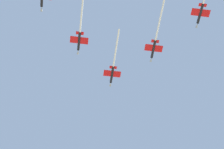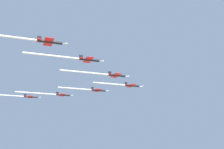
{
  "view_description": "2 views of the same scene",
  "coord_description": "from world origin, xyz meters",
  "views": [
    {
      "loc": [
        -118.7,
        51.52,
        1.75
      ],
      "look_at": [
        -16.23,
        19.41,
        168.94
      ],
      "focal_mm": 59.31,
      "sensor_mm": 36.0,
      "label": 1
    },
    {
      "loc": [
        -118.52,
        -136.71,
        123.4
      ],
      "look_at": [
        -30.85,
        21.05,
        175.2
      ],
      "focal_mm": 45.55,
      "sensor_mm": 36.0,
      "label": 2
    }
  ],
  "objects": [
    {
      "name": "jet_port_trail",
      "position": [
        -93.35,
        -25.69,
        169.68
      ],
      "size": [
        34.74,
        9.94,
        2.71
      ],
      "rotation": [
        0.0,
        0.0,
        4.54
      ],
      "color": "black"
    },
    {
      "name": "jet_starboard_outer",
      "position": [
        -69.98,
        -10.25,
        170.42
      ],
      "size": [
        39.74,
        10.82,
        2.71
      ],
      "rotation": [
        0.0,
        0.0,
        4.54
      ],
      "color": "black"
    },
    {
      "name": "jet_starboard_inner",
      "position": [
        -45.56,
        5.01,
        169.35
      ],
      "size": [
        40.9,
        11.02,
        2.71
      ],
      "rotation": [
        0.0,
        0.0,
        4.54
      ],
      "color": "black"
    },
    {
      "name": "jet_center_rear",
      "position": [
        -76.51,
        88.52,
        168.22
      ],
      "size": [
        42.68,
        11.33,
        2.71
      ],
      "rotation": [
        0.0,
        0.0,
        4.54
      ],
      "color": "black"
    },
    {
      "name": "jet_port_outer",
      "position": [
        -57.46,
        65.67,
        167.48
      ],
      "size": [
        41.59,
        11.14,
        2.71
      ],
      "rotation": [
        0.0,
        0.0,
        4.54
      ],
      "color": "black"
    },
    {
      "name": "jet_lead",
      "position": [
        -22.08,
        20.44,
        168.95
      ],
      "size": [
        34.52,
        9.9,
        2.71
      ],
      "rotation": [
        0.0,
        0.0,
        4.54
      ],
      "color": "black"
    },
    {
      "name": "jet_port_inner",
      "position": [
        -37.04,
        42.58,
        168.54
      ],
      "size": [
        35.91,
        10.15,
        2.71
      ],
      "rotation": [
        0.0,
        0.0,
        4.54
      ],
      "color": "black"
    }
  ]
}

